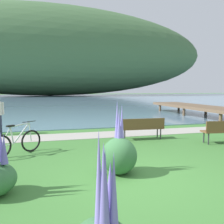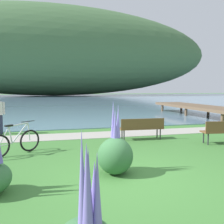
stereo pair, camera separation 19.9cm
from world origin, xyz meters
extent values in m
plane|color=#3D7533|center=(0.00, 0.00, 0.00)|extent=(200.00, 200.00, 0.00)
cube|color=#6B8EA8|center=(0.00, 47.08, 0.02)|extent=(180.00, 80.00, 0.04)
ellipsoid|color=#42663D|center=(-1.17, 71.10, 13.43)|extent=(100.85, 28.00, 26.77)
cube|color=#A39E93|center=(0.00, 5.39, 0.01)|extent=(60.00, 1.50, 0.01)
cube|color=brown|center=(1.76, 4.07, 0.45)|extent=(1.82, 0.55, 0.05)
cube|color=brown|center=(1.75, 3.86, 0.68)|extent=(1.80, 0.11, 0.40)
cylinder|color=#2D2D33|center=(1.00, 4.27, 0.23)|extent=(0.05, 0.05, 0.45)
cylinder|color=#2D2D33|center=(2.53, 4.21, 0.23)|extent=(0.05, 0.05, 0.45)
cylinder|color=#2D2D33|center=(0.99, 3.94, 0.23)|extent=(0.05, 0.05, 0.45)
cylinder|color=#2D2D33|center=(2.52, 3.87, 0.23)|extent=(0.05, 0.05, 0.45)
cylinder|color=#2D2D33|center=(3.82, 2.84, 0.23)|extent=(0.05, 0.05, 0.45)
cylinder|color=#2D2D33|center=(3.78, 2.51, 0.23)|extent=(0.05, 0.05, 0.45)
torus|color=black|center=(-2.49, 3.15, 0.36)|extent=(0.60, 0.49, 0.72)
torus|color=black|center=(-3.31, 2.50, 0.36)|extent=(0.60, 0.49, 0.72)
cylinder|color=silver|center=(-2.76, 2.95, 0.67)|extent=(0.50, 0.41, 0.61)
cylinder|color=silver|center=(-2.79, 2.92, 0.94)|extent=(0.54, 0.44, 0.09)
cylinder|color=silver|center=(-3.01, 2.74, 0.65)|extent=(0.12, 0.11, 0.54)
cylinder|color=silver|center=(-3.15, 2.64, 0.37)|extent=(0.35, 0.29, 0.05)
cylinder|color=silver|center=(-3.18, 2.61, 0.64)|extent=(0.31, 0.25, 0.56)
cylinder|color=silver|center=(-2.51, 3.14, 0.66)|extent=(0.09, 0.08, 0.60)
cube|color=black|center=(-3.04, 2.72, 0.94)|extent=(0.25, 0.23, 0.05)
cylinder|color=black|center=(-2.53, 3.12, 1.00)|extent=(0.39, 0.32, 0.02)
cylinder|color=#282D47|center=(-4.02, 6.70, 0.44)|extent=(0.14, 0.14, 0.88)
cylinder|color=silver|center=(-3.89, 6.74, 1.18)|extent=(0.09, 0.09, 0.56)
ellipsoid|color=#386B3D|center=(-0.30, 0.42, 0.44)|extent=(0.86, 0.86, 0.89)
cylinder|color=#386B3D|center=(-0.17, 0.63, 0.77)|extent=(0.02, 0.02, 0.12)
cone|color=#7A6BC6|center=(-0.17, 0.63, 1.25)|extent=(0.11, 0.11, 0.84)
cylinder|color=#386B3D|center=(-0.33, 0.52, 0.77)|extent=(0.02, 0.02, 0.12)
cone|color=#7A6BC6|center=(-0.33, 0.52, 1.30)|extent=(0.13, 0.13, 0.94)
cylinder|color=#386B3D|center=(-0.31, 0.41, 0.77)|extent=(0.02, 0.02, 0.12)
cone|color=#7A6BC6|center=(-0.31, 0.41, 1.21)|extent=(0.12, 0.12, 0.76)
cylinder|color=#386B3D|center=(-0.30, 0.41, 0.77)|extent=(0.02, 0.02, 0.12)
cone|color=#7A6BC6|center=(-0.30, 0.41, 1.16)|extent=(0.10, 0.10, 0.67)
cylinder|color=#386B3D|center=(-0.24, 0.46, 0.77)|extent=(0.02, 0.02, 0.12)
cone|color=#7A6BC6|center=(-0.24, 0.46, 1.10)|extent=(0.14, 0.14, 0.55)
cylinder|color=#386B3D|center=(-2.85, 0.02, 0.57)|extent=(0.02, 0.02, 0.12)
cone|color=#6B5BB7|center=(-2.85, 0.02, 0.93)|extent=(0.14, 0.14, 0.59)
cylinder|color=#386B3D|center=(-2.88, 0.08, 0.57)|extent=(0.02, 0.02, 0.12)
cone|color=#6B5BB7|center=(-2.88, 0.08, 1.03)|extent=(0.10, 0.10, 0.80)
cylinder|color=#386B3D|center=(-2.76, -0.18, 0.57)|extent=(0.02, 0.02, 0.12)
cone|color=#6B5BB7|center=(-2.76, -0.18, 0.92)|extent=(0.14, 0.14, 0.57)
cone|color=#8470D1|center=(-1.50, -2.87, 1.22)|extent=(0.09, 0.09, 0.95)
cone|color=#8470D1|center=(-1.44, -2.86, 1.13)|extent=(0.10, 0.10, 0.77)
cone|color=#8470D1|center=(-1.35, -2.87, 1.10)|extent=(0.09, 0.09, 0.72)
cone|color=#8470D1|center=(-1.46, -2.88, 1.15)|extent=(0.12, 0.12, 0.82)
cylinder|color=#386B3D|center=(-1.36, -2.76, 0.68)|extent=(0.02, 0.02, 0.12)
cone|color=#8470D1|center=(-1.36, -2.76, 1.04)|extent=(0.14, 0.14, 0.59)
cube|color=brown|center=(9.00, 11.08, 0.70)|extent=(2.40, 10.00, 0.20)
cylinder|color=brown|center=(8.04, 7.08, 0.30)|extent=(0.20, 0.20, 0.60)
cylinder|color=brown|center=(8.04, 11.08, 0.30)|extent=(0.20, 0.20, 0.60)
cylinder|color=brown|center=(9.96, 11.08, 0.30)|extent=(0.20, 0.20, 0.60)
cylinder|color=brown|center=(8.04, 15.08, 0.30)|extent=(0.20, 0.20, 0.60)
cylinder|color=brown|center=(9.96, 15.08, 0.30)|extent=(0.20, 0.20, 0.60)
camera|label=1|loc=(-1.95, -5.02, 2.05)|focal=38.63mm
camera|label=2|loc=(-1.76, -5.07, 2.05)|focal=38.63mm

